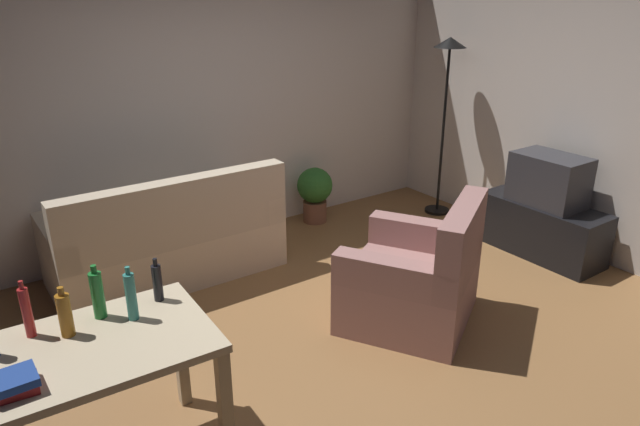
# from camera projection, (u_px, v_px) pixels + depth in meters

# --- Properties ---
(ground_plane) EXTENTS (5.20, 4.40, 0.02)m
(ground_plane) POSITION_uv_depth(u_px,v_px,m) (350.00, 340.00, 3.94)
(ground_plane) COLOR olive
(wall_rear) EXTENTS (5.20, 0.10, 2.70)m
(wall_rear) POSITION_uv_depth(u_px,v_px,m) (202.00, 96.00, 5.12)
(wall_rear) COLOR silver
(wall_rear) RESTS_ON ground_plane
(wall_right) EXTENTS (0.10, 4.40, 2.70)m
(wall_right) POSITION_uv_depth(u_px,v_px,m) (596.00, 102.00, 4.84)
(wall_right) COLOR beige
(wall_right) RESTS_ON ground_plane
(couch) EXTENTS (1.82, 0.84, 0.92)m
(couch) POSITION_uv_depth(u_px,v_px,m) (169.00, 243.00, 4.69)
(couch) COLOR beige
(couch) RESTS_ON ground_plane
(tv_stand) EXTENTS (0.44, 1.10, 0.48)m
(tv_stand) POSITION_uv_depth(u_px,v_px,m) (541.00, 229.00, 5.13)
(tv_stand) COLOR black
(tv_stand) RESTS_ON ground_plane
(tv) EXTENTS (0.41, 0.60, 0.44)m
(tv) POSITION_uv_depth(u_px,v_px,m) (549.00, 180.00, 4.97)
(tv) COLOR #2D2D33
(tv) RESTS_ON tv_stand
(torchiere_lamp) EXTENTS (0.32, 0.32, 1.81)m
(torchiere_lamp) POSITION_uv_depth(u_px,v_px,m) (447.00, 79.00, 5.66)
(torchiere_lamp) COLOR black
(torchiere_lamp) RESTS_ON ground_plane
(desk) EXTENTS (1.23, 0.75, 0.76)m
(desk) POSITION_uv_depth(u_px,v_px,m) (79.00, 369.00, 2.58)
(desk) COLOR #C6B28E
(desk) RESTS_ON ground_plane
(potted_plant) EXTENTS (0.36, 0.36, 0.57)m
(potted_plant) POSITION_uv_depth(u_px,v_px,m) (315.00, 191.00, 5.81)
(potted_plant) COLOR brown
(potted_plant) RESTS_ON ground_plane
(armchair) EXTENTS (1.20, 1.18, 0.92)m
(armchair) POSITION_uv_depth(u_px,v_px,m) (417.00, 280.00, 4.07)
(armchair) COLOR #996B66
(armchair) RESTS_ON ground_plane
(bottle_red) EXTENTS (0.04, 0.04, 0.28)m
(bottle_red) POSITION_uv_depth(u_px,v_px,m) (27.00, 312.00, 2.59)
(bottle_red) COLOR #AD2323
(bottle_red) RESTS_ON desk
(bottle_amber) EXTENTS (0.06, 0.06, 0.25)m
(bottle_amber) POSITION_uv_depth(u_px,v_px,m) (65.00, 315.00, 2.60)
(bottle_amber) COLOR #9E6019
(bottle_amber) RESTS_ON desk
(bottle_green) EXTENTS (0.06, 0.06, 0.28)m
(bottle_green) POSITION_uv_depth(u_px,v_px,m) (98.00, 294.00, 2.75)
(bottle_green) COLOR #1E722D
(bottle_green) RESTS_ON desk
(bottle_tall) EXTENTS (0.05, 0.05, 0.28)m
(bottle_tall) POSITION_uv_depth(u_px,v_px,m) (131.00, 296.00, 2.73)
(bottle_tall) COLOR teal
(bottle_tall) RESTS_ON desk
(bottle_dark) EXTENTS (0.05, 0.05, 0.23)m
(bottle_dark) POSITION_uv_depth(u_px,v_px,m) (157.00, 282.00, 2.90)
(bottle_dark) COLOR black
(bottle_dark) RESTS_ON desk
(book_stack) EXTENTS (0.20, 0.16, 0.07)m
(book_stack) POSITION_uv_depth(u_px,v_px,m) (13.00, 384.00, 2.26)
(book_stack) COLOR maroon
(book_stack) RESTS_ON desk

